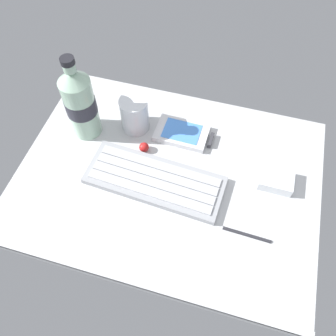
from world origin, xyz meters
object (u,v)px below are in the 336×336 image
Objects in this scene: trackball_mouse at (144,147)px; handheld_device at (184,134)px; juice_cup at (135,115)px; stylus_pen at (247,234)px; keyboard at (155,180)px; water_bottle at (80,103)px; charger_block at (276,180)px.

handheld_device is at bearing 40.30° from trackball_mouse.
juice_cup is 35.63cm from stylus_pen.
keyboard is 2.29× the size of handheld_device.
handheld_device is (2.92, 13.79, -0.08)cm from keyboard.
keyboard is at bearing -56.68° from juice_cup.
stylus_pen is (20.68, -6.50, -0.46)cm from keyboard.
keyboard is 16.20cm from juice_cup.
trackball_mouse is at bearing 123.02° from keyboard.
water_bottle is 16.65cm from trackball_mouse.
handheld_device is 0.62× the size of water_bottle.
trackball_mouse reaches higher than handheld_device.
charger_block is at bearing 75.94° from stylus_pen.
water_bottle is (-10.52, -3.98, 5.10)cm from juice_cup.
charger_block is (33.26, -6.45, -2.71)cm from juice_cup.
juice_cup reaches higher than handheld_device.
water_bottle reaches higher than charger_block.
stylus_pen is (39.94, -15.81, -8.66)cm from water_bottle.
water_bottle reaches higher than stylus_pen.
trackball_mouse is (-7.66, -6.50, 0.37)cm from handheld_device.
charger_block is 13.90cm from stylus_pen.
charger_block reaches higher than stylus_pen.
trackball_mouse is at bearing 153.51° from stylus_pen.
charger_block is at bearing -0.89° from trackball_mouse.
handheld_device is 22.69cm from charger_block.
keyboard is at bearing -101.97° from handheld_device.
juice_cup is 1.21× the size of charger_block.
water_bottle is 44.53cm from charger_block.
water_bottle is at bearing -159.27° from juice_cup.
stylus_pen is at bearing -28.48° from trackball_mouse.
water_bottle reaches higher than keyboard.
juice_cup is (-8.74, 13.29, 3.10)cm from keyboard.
water_bottle is 2.97× the size of charger_block.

